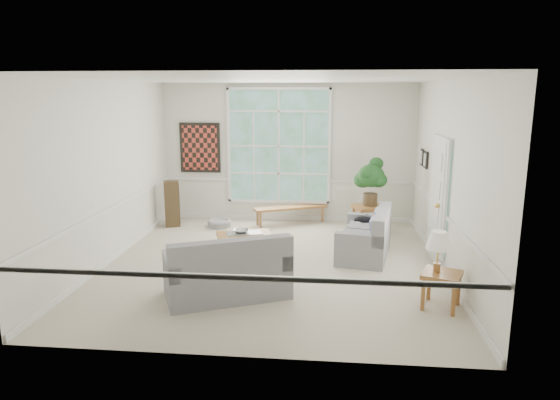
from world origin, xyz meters
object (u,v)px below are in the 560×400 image
object	(u,v)px
loveseat_right	(364,232)
coffee_table	(244,243)
side_table	(441,290)
end_table	(368,220)
loveseat_front	(227,265)

from	to	relation	value
loveseat_right	coffee_table	distance (m)	2.12
side_table	coffee_table	bearing A→B (deg)	145.52
coffee_table	end_table	distance (m)	2.72
coffee_table	end_table	world-z (taller)	end_table
coffee_table	side_table	bearing A→B (deg)	-52.46
loveseat_right	coffee_table	size ratio (longest dim) A/B	1.60
loveseat_front	loveseat_right	bearing A→B (deg)	20.21
loveseat_right	side_table	distance (m)	2.28
end_table	side_table	size ratio (longest dim) A/B	1.18
end_table	side_table	bearing A→B (deg)	-78.93
loveseat_front	side_table	bearing A→B (deg)	-26.52
coffee_table	loveseat_front	bearing A→B (deg)	-105.65
loveseat_front	end_table	xyz separation A→B (m)	(2.21, 3.38, -0.16)
coffee_table	side_table	distance (m)	3.60
loveseat_front	coffee_table	distance (m)	1.94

